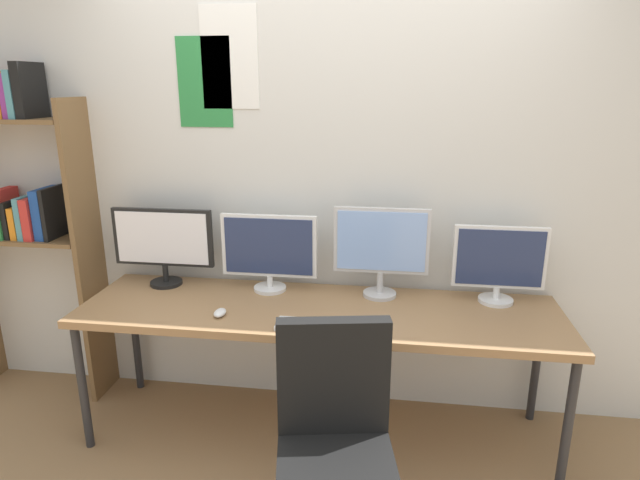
{
  "coord_description": "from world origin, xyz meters",
  "views": [
    {
      "loc": [
        0.36,
        -1.91,
        1.85
      ],
      "look_at": [
        0.0,
        0.65,
        1.09
      ],
      "focal_mm": 29.99,
      "sensor_mm": 36.0,
      "label": 1
    }
  ],
  "objects_px": {
    "office_chair": "(335,474)",
    "monitor_center_right": "(381,246)",
    "monitor_center_left": "(269,250)",
    "desk": "(319,316)",
    "computer_mouse": "(220,313)",
    "monitor_far_right": "(499,262)",
    "keyboard_main": "(312,325)",
    "bookshelf": "(11,190)",
    "monitor_far_left": "(163,242)"
  },
  "relations": [
    {
      "from": "monitor_center_left",
      "to": "monitor_far_right",
      "type": "distance_m",
      "value": 1.22
    },
    {
      "from": "desk",
      "to": "keyboard_main",
      "type": "height_order",
      "value": "keyboard_main"
    },
    {
      "from": "monitor_center_left",
      "to": "monitor_center_right",
      "type": "bearing_deg",
      "value": -0.0
    },
    {
      "from": "monitor_far_left",
      "to": "keyboard_main",
      "type": "relative_size",
      "value": 1.71
    },
    {
      "from": "bookshelf",
      "to": "monitor_far_left",
      "type": "distance_m",
      "value": 0.95
    },
    {
      "from": "monitor_far_left",
      "to": "computer_mouse",
      "type": "distance_m",
      "value": 0.63
    },
    {
      "from": "monitor_center_right",
      "to": "monitor_far_right",
      "type": "distance_m",
      "value": 0.61
    },
    {
      "from": "monitor_far_right",
      "to": "keyboard_main",
      "type": "xyz_separation_m",
      "value": [
        -0.92,
        -0.44,
        -0.21
      ]
    },
    {
      "from": "desk",
      "to": "computer_mouse",
      "type": "height_order",
      "value": "computer_mouse"
    },
    {
      "from": "office_chair",
      "to": "monitor_center_right",
      "type": "bearing_deg",
      "value": 82.84
    },
    {
      "from": "monitor_center_left",
      "to": "monitor_center_right",
      "type": "relative_size",
      "value": 1.05
    },
    {
      "from": "monitor_center_left",
      "to": "computer_mouse",
      "type": "xyz_separation_m",
      "value": [
        -0.17,
        -0.38,
        -0.22
      ]
    },
    {
      "from": "monitor_center_right",
      "to": "computer_mouse",
      "type": "bearing_deg",
      "value": -154.15
    },
    {
      "from": "monitor_far_left",
      "to": "computer_mouse",
      "type": "xyz_separation_m",
      "value": [
        0.44,
        -0.38,
        -0.24
      ]
    },
    {
      "from": "monitor_center_left",
      "to": "monitor_center_right",
      "type": "distance_m",
      "value": 0.61
    },
    {
      "from": "desk",
      "to": "computer_mouse",
      "type": "distance_m",
      "value": 0.5
    },
    {
      "from": "monitor_far_right",
      "to": "desk",
      "type": "bearing_deg",
      "value": -166.94
    },
    {
      "from": "desk",
      "to": "office_chair",
      "type": "distance_m",
      "value": 0.87
    },
    {
      "from": "office_chair",
      "to": "monitor_far_right",
      "type": "xyz_separation_m",
      "value": [
        0.74,
        1.01,
        0.56
      ]
    },
    {
      "from": "monitor_center_right",
      "to": "keyboard_main",
      "type": "distance_m",
      "value": 0.6
    },
    {
      "from": "monitor_center_left",
      "to": "bookshelf",
      "type": "bearing_deg",
      "value": 179.25
    },
    {
      "from": "monitor_far_left",
      "to": "computer_mouse",
      "type": "relative_size",
      "value": 5.99
    },
    {
      "from": "office_chair",
      "to": "computer_mouse",
      "type": "distance_m",
      "value": 0.98
    },
    {
      "from": "desk",
      "to": "monitor_center_right",
      "type": "xyz_separation_m",
      "value": [
        0.31,
        0.21,
        0.33
      ]
    },
    {
      "from": "monitor_far_right",
      "to": "computer_mouse",
      "type": "distance_m",
      "value": 1.45
    },
    {
      "from": "computer_mouse",
      "to": "monitor_center_left",
      "type": "bearing_deg",
      "value": 66.06
    },
    {
      "from": "office_chair",
      "to": "monitor_center_right",
      "type": "relative_size",
      "value": 1.96
    },
    {
      "from": "monitor_center_left",
      "to": "monitor_far_right",
      "type": "height_order",
      "value": "monitor_center_left"
    },
    {
      "from": "monitor_far_right",
      "to": "monitor_center_left",
      "type": "bearing_deg",
      "value": 180.0
    },
    {
      "from": "desk",
      "to": "bookshelf",
      "type": "relative_size",
      "value": 1.26
    },
    {
      "from": "desk",
      "to": "monitor_center_left",
      "type": "height_order",
      "value": "monitor_center_left"
    },
    {
      "from": "office_chair",
      "to": "monitor_center_left",
      "type": "bearing_deg",
      "value": 115.55
    },
    {
      "from": "monitor_far_right",
      "to": "computer_mouse",
      "type": "xyz_separation_m",
      "value": [
        -1.39,
        -0.38,
        -0.2
      ]
    },
    {
      "from": "keyboard_main",
      "to": "computer_mouse",
      "type": "bearing_deg",
      "value": 172.09
    },
    {
      "from": "monitor_center_left",
      "to": "computer_mouse",
      "type": "height_order",
      "value": "monitor_center_left"
    },
    {
      "from": "bookshelf",
      "to": "keyboard_main",
      "type": "distance_m",
      "value": 1.95
    },
    {
      "from": "desk",
      "to": "office_chair",
      "type": "height_order",
      "value": "office_chair"
    },
    {
      "from": "keyboard_main",
      "to": "computer_mouse",
      "type": "height_order",
      "value": "computer_mouse"
    },
    {
      "from": "monitor_far_right",
      "to": "keyboard_main",
      "type": "relative_size",
      "value": 1.4
    },
    {
      "from": "desk",
      "to": "office_chair",
      "type": "bearing_deg",
      "value": -77.43
    },
    {
      "from": "bookshelf",
      "to": "monitor_far_right",
      "type": "bearing_deg",
      "value": -0.42
    },
    {
      "from": "office_chair",
      "to": "monitor_far_left",
      "type": "xyz_separation_m",
      "value": [
        -1.09,
        1.01,
        0.59
      ]
    },
    {
      "from": "desk",
      "to": "monitor_center_right",
      "type": "relative_size",
      "value": 4.89
    },
    {
      "from": "keyboard_main",
      "to": "monitor_center_left",
      "type": "bearing_deg",
      "value": 124.6
    },
    {
      "from": "office_chair",
      "to": "keyboard_main",
      "type": "height_order",
      "value": "office_chair"
    },
    {
      "from": "monitor_center_right",
      "to": "computer_mouse",
      "type": "height_order",
      "value": "monitor_center_right"
    },
    {
      "from": "monitor_center_right",
      "to": "monitor_far_right",
      "type": "bearing_deg",
      "value": -0.0
    },
    {
      "from": "bookshelf",
      "to": "monitor_center_left",
      "type": "bearing_deg",
      "value": -0.75
    },
    {
      "from": "desk",
      "to": "bookshelf",
      "type": "height_order",
      "value": "bookshelf"
    },
    {
      "from": "desk",
      "to": "monitor_far_right",
      "type": "height_order",
      "value": "monitor_far_right"
    }
  ]
}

